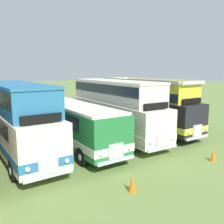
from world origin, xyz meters
TOP-DOWN VIEW (x-y plane):
  - ground_plane at (0.00, 0.00)m, footprint 200.00×200.00m
  - bus_fourth_in_row at (-0.00, -0.09)m, footprint 2.70×10.34m
  - bus_fifth_in_row at (3.64, -0.22)m, footprint 2.65×10.54m
  - bus_sixth_in_row at (7.28, -0.11)m, footprint 2.95×10.52m
  - bus_seventh_in_row at (10.91, 0.36)m, footprint 2.72×10.73m
  - cone_near_end at (9.19, -7.47)m, footprint 0.36×0.36m
  - cone_far_end at (2.97, -7.68)m, footprint 0.36×0.36m

SIDE VIEW (x-z plane):
  - ground_plane at x=0.00m, z-range 0.00..0.00m
  - cone_near_end at x=9.19m, z-range 0.00..0.71m
  - cone_far_end at x=2.97m, z-range 0.00..0.75m
  - bus_fifth_in_row at x=3.64m, z-range 0.26..3.25m
  - bus_seventh_in_row at x=10.91m, z-range 0.10..4.62m
  - bus_fourth_in_row at x=0.00m, z-range 0.22..4.71m
  - bus_sixth_in_row at x=7.28m, z-range 0.23..4.72m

